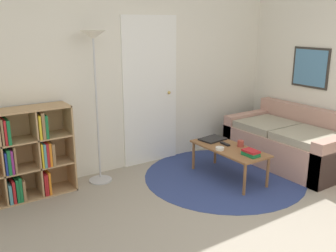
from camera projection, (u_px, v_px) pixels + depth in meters
name	position (u px, v px, depth m)	size (l,w,h in m)	color
wall_back	(132.00, 72.00, 4.91)	(7.63, 0.11, 2.60)	silver
wall_right	(325.00, 69.00, 5.14)	(0.08, 5.49, 2.60)	silver
rug	(224.00, 176.00, 4.83)	(2.04, 2.04, 0.01)	navy
bookshelf	(12.00, 157.00, 4.09)	(1.17, 0.34, 1.03)	tan
floor_lamp	(94.00, 59.00, 4.30)	(0.30, 0.30, 1.84)	#B7B7BC
couch	(291.00, 143.00, 5.25)	(0.94, 1.66, 0.76)	tan
coffee_table	(229.00, 151.00, 4.70)	(0.46, 1.03, 0.41)	brown
laptop	(213.00, 139.00, 4.99)	(0.36, 0.28, 0.02)	black
bowl	(220.00, 149.00, 4.60)	(0.11, 0.11, 0.04)	silver
book_stack_on_table	(251.00, 153.00, 4.40)	(0.15, 0.21, 0.06)	#196B38
cup	(241.00, 144.00, 4.71)	(0.08, 0.08, 0.08)	#A33D33
remote	(225.00, 144.00, 4.79)	(0.05, 0.16, 0.02)	black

